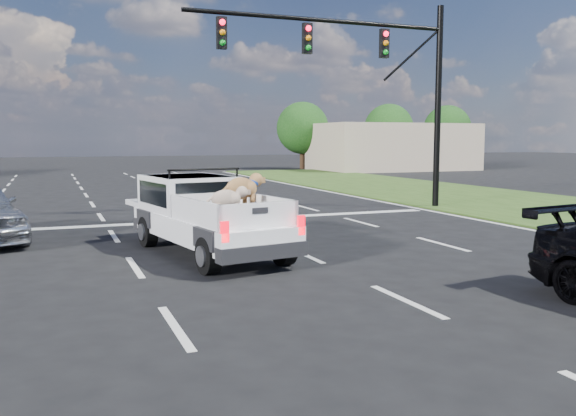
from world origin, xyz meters
name	(u,v)px	position (x,y,z in m)	size (l,w,h in m)	color
ground	(300,313)	(0.00, 0.00, 0.00)	(160.00, 160.00, 0.00)	black
road_markings	(195,241)	(0.00, 6.56, 0.01)	(17.75, 60.00, 0.01)	silver
traffic_signal	(378,70)	(7.20, 10.50, 4.73)	(9.11, 0.31, 7.00)	black
building_right	(393,147)	(22.00, 34.00, 1.80)	(12.00, 7.00, 3.60)	tan
tree_far_d	(303,128)	(16.00, 38.00, 3.29)	(4.20, 4.20, 5.40)	#332114
tree_far_e	(389,129)	(24.00, 38.00, 3.29)	(4.20, 4.20, 5.40)	#332114
tree_far_f	(447,129)	(30.00, 38.00, 3.29)	(4.20, 4.20, 5.40)	#332114
pickup_truck	(206,214)	(-0.12, 4.94, 0.85)	(2.55, 5.09, 1.82)	black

